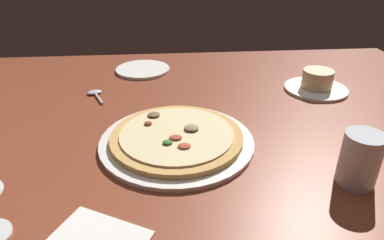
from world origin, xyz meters
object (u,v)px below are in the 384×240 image
at_px(ramekin_on_saucer, 317,83).
at_px(spoon, 95,94).
at_px(side_plate, 143,69).
at_px(pizza_main, 177,139).
at_px(water_glass, 359,161).

xyz_separation_m(ramekin_on_saucer, spoon, (-0.63, 0.02, -0.02)).
xyz_separation_m(ramekin_on_saucer, side_plate, (-0.50, 0.21, -0.02)).
relative_size(pizza_main, side_plate, 1.87).
xyz_separation_m(pizza_main, spoon, (-0.21, 0.27, -0.01)).
distance_m(side_plate, spoon, 0.23).
distance_m(water_glass, side_plate, 0.74).
xyz_separation_m(pizza_main, side_plate, (-0.09, 0.46, -0.01)).
height_order(water_glass, spoon, water_glass).
relative_size(pizza_main, water_glass, 3.33).
bearing_deg(pizza_main, ramekin_on_saucer, 31.77).
bearing_deg(spoon, pizza_main, -51.82).
xyz_separation_m(side_plate, spoon, (-0.12, -0.19, 0.00)).
bearing_deg(ramekin_on_saucer, water_glass, -103.44).
height_order(ramekin_on_saucer, spoon, ramekin_on_saucer).
distance_m(pizza_main, side_plate, 0.47).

